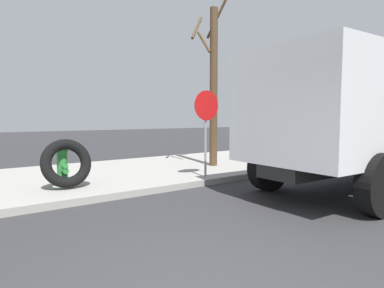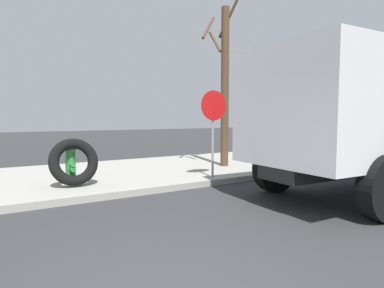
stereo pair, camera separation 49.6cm
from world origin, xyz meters
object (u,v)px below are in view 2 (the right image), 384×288
fire_hydrant (71,163)px  loose_tire (74,162)px  stop_sign (213,117)px  bare_tree (224,82)px

fire_hydrant → loose_tire: (0.01, -0.27, 0.04)m
loose_tire → stop_sign: size_ratio=0.48×
fire_hydrant → loose_tire: size_ratio=0.88×
stop_sign → bare_tree: size_ratio=0.41×
fire_hydrant → bare_tree: (4.80, 0.49, 2.14)m
fire_hydrant → loose_tire: bearing=-87.4°
fire_hydrant → bare_tree: size_ratio=0.17×
loose_tire → bare_tree: (4.79, 0.76, 2.09)m
loose_tire → bare_tree: bearing=9.0°
bare_tree → stop_sign: bearing=-134.8°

